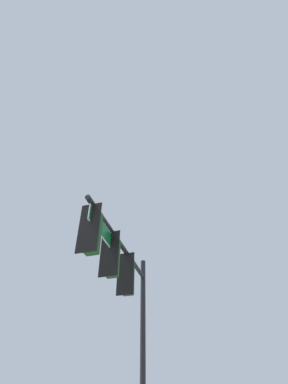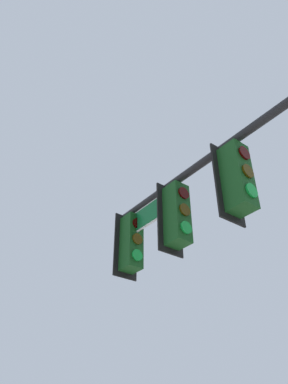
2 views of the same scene
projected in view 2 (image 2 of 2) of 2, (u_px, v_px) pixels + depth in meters
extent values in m
cylinder|color=black|center=(198.00, 166.00, 6.24)|extent=(4.75, 0.80, 0.13)
cube|color=black|center=(227.00, 184.00, 5.51)|extent=(0.10, 0.52, 1.30)
cube|color=#144719|center=(237.00, 178.00, 5.39)|extent=(0.40, 0.37, 1.10)
cylinder|color=#144719|center=(231.00, 146.00, 5.73)|extent=(0.04, 0.04, 0.12)
cylinder|color=#340503|center=(244.00, 153.00, 5.44)|extent=(0.06, 0.22, 0.22)
cylinder|color=#392D05|center=(248.00, 171.00, 5.26)|extent=(0.06, 0.22, 0.22)
cylinder|color=green|center=(252.00, 190.00, 5.07)|extent=(0.06, 0.22, 0.22)
cube|color=black|center=(169.00, 219.00, 6.38)|extent=(0.10, 0.52, 1.30)
cube|color=#144719|center=(177.00, 215.00, 6.25)|extent=(0.40, 0.37, 1.10)
cylinder|color=#144719|center=(175.00, 185.00, 6.60)|extent=(0.04, 0.04, 0.12)
cylinder|color=#340503|center=(184.00, 193.00, 6.31)|extent=(0.06, 0.22, 0.22)
cylinder|color=#392D05|center=(185.00, 210.00, 6.12)|extent=(0.06, 0.22, 0.22)
cylinder|color=green|center=(186.00, 227.00, 5.94)|extent=(0.06, 0.22, 0.22)
cube|color=black|center=(126.00, 246.00, 7.25)|extent=(0.10, 0.52, 1.30)
cube|color=#144719|center=(131.00, 243.00, 7.12)|extent=(0.40, 0.37, 1.10)
cylinder|color=#144719|center=(132.00, 215.00, 7.46)|extent=(0.04, 0.04, 0.12)
cylinder|color=#340503|center=(138.00, 223.00, 7.17)|extent=(0.06, 0.22, 0.22)
cylinder|color=#392D05|center=(137.00, 239.00, 6.99)|extent=(0.06, 0.22, 0.22)
cylinder|color=green|center=(137.00, 255.00, 6.80)|extent=(0.06, 0.22, 0.22)
cube|color=#0F602D|center=(147.00, 215.00, 7.00)|extent=(1.54, 0.25, 0.39)
cube|color=white|center=(147.00, 215.00, 7.00)|extent=(1.59, 0.25, 0.45)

